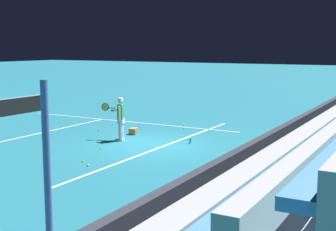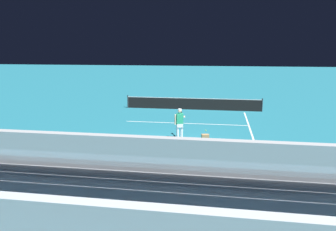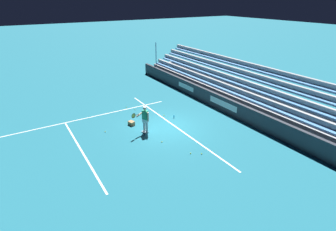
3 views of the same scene
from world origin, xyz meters
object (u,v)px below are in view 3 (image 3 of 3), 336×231
object	(u,v)px
tennis_ball_on_baseline	(202,154)
water_bottle	(174,116)
tennis_ball_by_box	(126,107)
tennis_ball_near_player	(135,109)
tennis_ball_far_left	(105,132)
tennis_ball_midcourt	(191,153)
tennis_player	(145,119)
ball_box_cardboard	(131,123)
tennis_ball_stray_back	(164,115)
tennis_ball_far_right	(162,142)

from	to	relation	value
tennis_ball_on_baseline	water_bottle	bearing A→B (deg)	-14.96
tennis_ball_by_box	water_bottle	world-z (taller)	water_bottle
tennis_ball_near_player	tennis_ball_on_baseline	world-z (taller)	same
tennis_ball_far_left	tennis_ball_midcourt	bearing A→B (deg)	-147.48
tennis_ball_midcourt	water_bottle	size ratio (longest dim) A/B	0.30
tennis_ball_near_player	tennis_ball_midcourt	distance (m)	7.06
tennis_ball_near_player	tennis_ball_on_baseline	size ratio (longest dim) A/B	1.00
tennis_ball_near_player	water_bottle	size ratio (longest dim) A/B	0.30
tennis_player	tennis_ball_near_player	size ratio (longest dim) A/B	25.98
tennis_ball_midcourt	tennis_ball_on_baseline	bearing A→B (deg)	-125.30
ball_box_cardboard	tennis_ball_on_baseline	world-z (taller)	ball_box_cardboard
water_bottle	tennis_ball_stray_back	bearing A→B (deg)	31.83
tennis_ball_near_player	tennis_ball_far_right	size ratio (longest dim) A/B	1.00
tennis_ball_near_player	tennis_ball_stray_back	world-z (taller)	same
tennis_player	tennis_ball_stray_back	size ratio (longest dim) A/B	25.98
tennis_player	ball_box_cardboard	world-z (taller)	tennis_player
tennis_ball_near_player	tennis_player	bearing A→B (deg)	164.83
tennis_ball_on_baseline	tennis_ball_far_right	bearing A→B (deg)	28.17
tennis_ball_far_left	tennis_ball_midcourt	size ratio (longest dim) A/B	1.00
ball_box_cardboard	tennis_ball_on_baseline	size ratio (longest dim) A/B	6.06
tennis_player	tennis_ball_midcourt	world-z (taller)	tennis_player
tennis_player	tennis_ball_midcourt	xyz separation A→B (m)	(-3.48, -0.94, -0.86)
tennis_player	water_bottle	world-z (taller)	tennis_player
tennis_ball_near_player	tennis_ball_far_right	bearing A→B (deg)	172.06
tennis_ball_near_player	tennis_ball_far_left	xyz separation A→B (m)	(-2.24, 3.10, 0.00)
tennis_ball_on_baseline	tennis_ball_by_box	distance (m)	8.19
tennis_ball_on_baseline	tennis_ball_midcourt	xyz separation A→B (m)	(0.34, 0.48, 0.00)
tennis_ball_near_player	tennis_ball_far_left	bearing A→B (deg)	125.85
tennis_ball_far_left	tennis_ball_far_right	distance (m)	3.80
tennis_ball_on_baseline	tennis_ball_stray_back	bearing A→B (deg)	-8.92
ball_box_cardboard	tennis_ball_midcourt	xyz separation A→B (m)	(-4.87, -1.25, -0.10)
tennis_ball_near_player	tennis_ball_on_baseline	distance (m)	7.42
ball_box_cardboard	tennis_ball_stray_back	bearing A→B (deg)	-86.98
tennis_ball_stray_back	tennis_ball_by_box	bearing A→B (deg)	30.94
tennis_ball_far_left	water_bottle	xyz separation A→B (m)	(-0.48, -4.81, 0.08)
tennis_ball_on_baseline	water_bottle	xyz separation A→B (m)	(4.69, -1.25, 0.08)
ball_box_cardboard	tennis_ball_on_baseline	xyz separation A→B (m)	(-5.21, -1.73, -0.10)
tennis_ball_near_player	ball_box_cardboard	bearing A→B (deg)	149.66
tennis_ball_near_player	tennis_ball_stray_back	distance (m)	2.43
tennis_ball_near_player	tennis_ball_by_box	size ratio (longest dim) A/B	1.00
water_bottle	tennis_ball_midcourt	bearing A→B (deg)	158.27
tennis_ball_on_baseline	tennis_ball_midcourt	distance (m)	0.59
tennis_ball_stray_back	water_bottle	size ratio (longest dim) A/B	0.30
tennis_ball_far_left	tennis_ball_far_right	xyz separation A→B (m)	(-2.96, -2.38, 0.00)
tennis_ball_by_box	ball_box_cardboard	bearing A→B (deg)	162.93
tennis_ball_near_player	tennis_ball_midcourt	world-z (taller)	same
tennis_ball_far_left	tennis_ball_on_baseline	world-z (taller)	same
water_bottle	ball_box_cardboard	bearing A→B (deg)	79.98
tennis_ball_on_baseline	tennis_ball_by_box	world-z (taller)	same
tennis_player	tennis_ball_far_left	distance (m)	2.66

